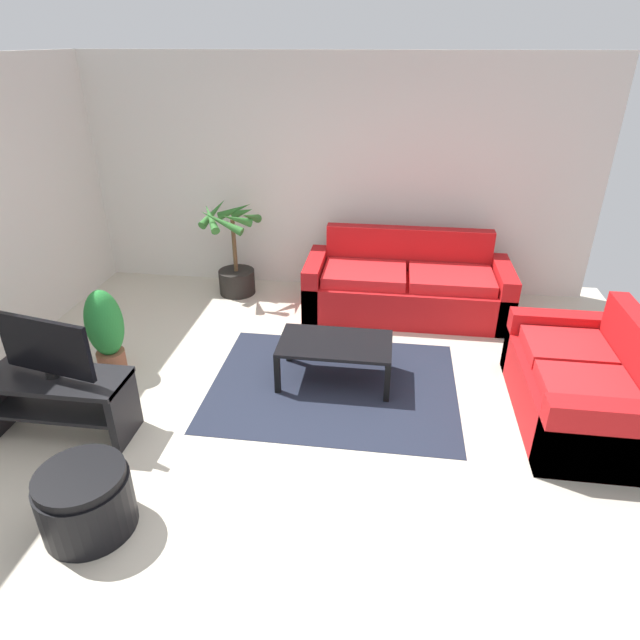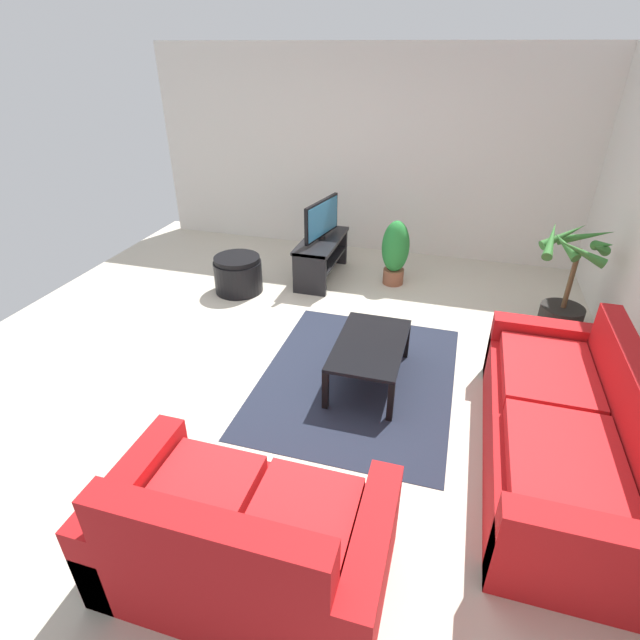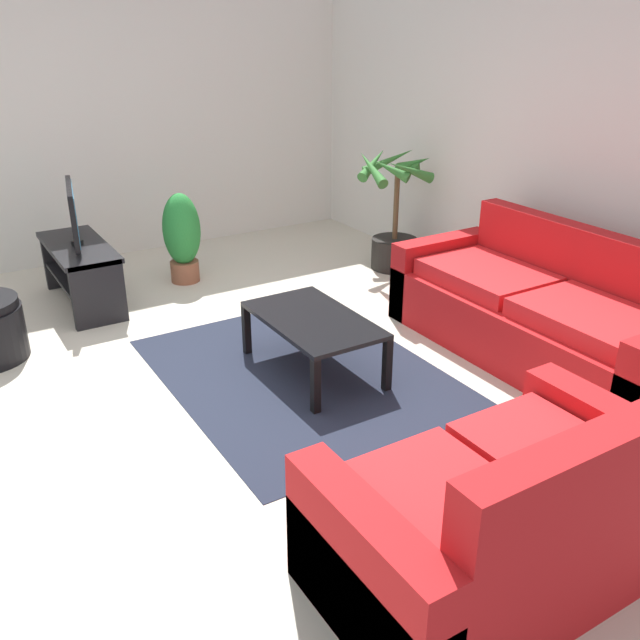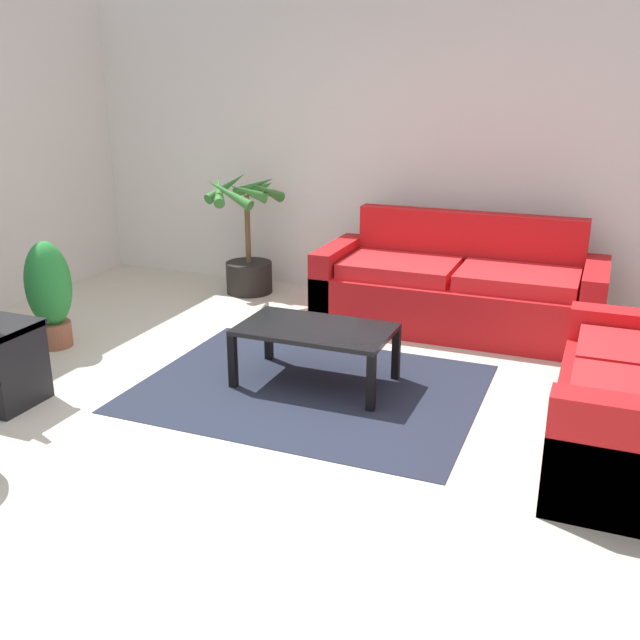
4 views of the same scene
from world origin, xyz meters
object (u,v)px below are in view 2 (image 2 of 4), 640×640
tv_stand (322,253)px  ottoman (238,274)px  coffee_table (370,348)px  tv (322,219)px  potted_palm (566,293)px  potted_plant_small (395,251)px  couch_main (562,434)px  couch_loveseat (245,542)px

tv_stand → ottoman: tv_stand is taller
coffee_table → ottoman: ottoman is taller
tv_stand → tv: (0.00, 0.00, 0.44)m
tv → coffee_table: (2.04, 1.03, -0.43)m
tv → potted_palm: 2.86m
potted_plant_small → potted_palm: bearing=69.4°
potted_palm → potted_plant_small: potted_palm is taller
tv → coffee_table: bearing=26.8°
potted_palm → ottoman: potted_palm is taller
couch_main → potted_plant_small: (-2.75, -1.60, 0.13)m
coffee_table → tv: bearing=-153.2°
ottoman → couch_main: bearing=59.3°
coffee_table → potted_plant_small: bearing=-177.1°
couch_main → tv_stand: bearing=-136.7°
potted_plant_small → tv: bearing=-85.4°
couch_main → potted_plant_small: 3.19m
tv_stand → potted_plant_small: bearing=94.6°
coffee_table → ottoman: (-1.37, -1.90, -0.13)m
couch_loveseat → potted_palm: 4.01m
tv_stand → potted_plant_small: 0.93m
couch_main → potted_palm: size_ratio=1.99×
tv_stand → coffee_table: 2.29m
coffee_table → potted_plant_small: (-2.11, -0.11, 0.08)m
tv → coffee_table: size_ratio=0.79×
couch_main → tv_stand: size_ratio=2.04×
tv_stand → potted_plant_small: (-0.07, 0.93, 0.09)m
potted_palm → ottoman: 3.65m
couch_loveseat → ottoman: 3.77m
tv_stand → potted_plant_small: potted_plant_small is taller
tv_stand → potted_palm: potted_palm is taller
couch_loveseat → tv: (-4.08, -0.74, 0.48)m
tv_stand → potted_palm: size_ratio=0.98×
couch_main → potted_palm: bearing=172.9°
couch_main → potted_plant_small: bearing=-149.9°
potted_palm → potted_plant_small: bearing=-110.6°
couch_loveseat → ottoman: couch_loveseat is taller
couch_main → coffee_table: couch_main is taller
couch_main → tv: (-2.68, -2.52, 0.48)m
coffee_table → couch_main: bearing=66.7°
couch_main → potted_palm: potted_palm is taller
tv → coffee_table: 2.33m
tv → coffee_table: tv is taller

